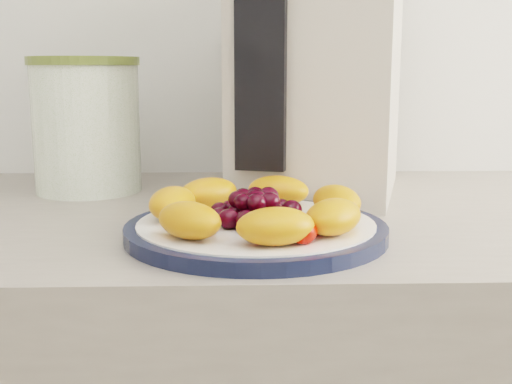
{
  "coord_description": "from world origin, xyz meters",
  "views": [
    {
      "loc": [
        0.04,
        0.38,
        1.08
      ],
      "look_at": [
        0.06,
        1.06,
        0.95
      ],
      "focal_mm": 45.0,
      "sensor_mm": 36.0,
      "label": 1
    }
  ],
  "objects": [
    {
      "name": "canister_lid",
      "position": [
        -0.18,
        1.33,
        1.09
      ],
      "size": [
        0.2,
        0.2,
        0.01
      ],
      "primitive_type": "cylinder",
      "rotation": [
        0.0,
        0.0,
        -0.31
      ],
      "color": "olive",
      "rests_on": "canister"
    },
    {
      "name": "canister",
      "position": [
        -0.18,
        1.33,
        0.99
      ],
      "size": [
        0.19,
        0.19,
        0.18
      ],
      "primitive_type": "cylinder",
      "rotation": [
        0.0,
        0.0,
        -0.31
      ],
      "color": "#416F11",
      "rests_on": "counter"
    },
    {
      "name": "plate_rim",
      "position": [
        0.06,
        1.06,
        0.91
      ],
      "size": [
        0.28,
        0.28,
        0.01
      ],
      "primitive_type": "cylinder",
      "color": "#111832",
      "rests_on": "counter"
    },
    {
      "name": "plate_face",
      "position": [
        0.06,
        1.06,
        0.91
      ],
      "size": [
        0.26,
        0.26,
        0.02
      ],
      "primitive_type": "cylinder",
      "color": "white",
      "rests_on": "counter"
    },
    {
      "name": "appliance_panel",
      "position": [
        0.07,
        1.19,
        1.09
      ],
      "size": [
        0.07,
        0.04,
        0.27
      ],
      "primitive_type": "cube",
      "rotation": [
        0.0,
        0.0,
        -0.28
      ],
      "color": "black",
      "rests_on": "appliance_body"
    },
    {
      "name": "appliance_body",
      "position": [
        0.16,
        1.32,
        1.08
      ],
      "size": [
        0.28,
        0.34,
        0.37
      ],
      "primitive_type": "cube",
      "rotation": [
        0.0,
        0.0,
        -0.28
      ],
      "color": "beige",
      "rests_on": "counter"
    },
    {
      "name": "fruit_plate",
      "position": [
        0.06,
        1.05,
        0.93
      ],
      "size": [
        0.24,
        0.24,
        0.04
      ],
      "color": "orange",
      "rests_on": "plate_face"
    }
  ]
}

